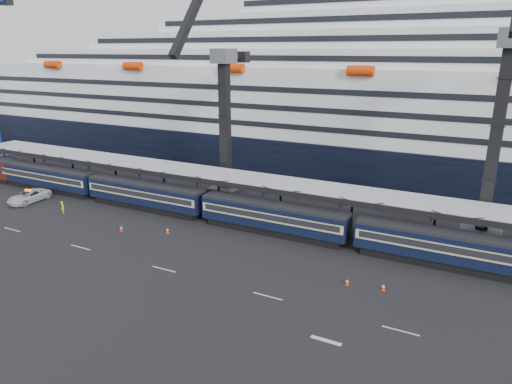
% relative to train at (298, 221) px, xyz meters
% --- Properties ---
extents(ground, '(260.00, 260.00, 0.00)m').
position_rel_train_xyz_m(ground, '(4.65, -10.00, -2.20)').
color(ground, black).
rests_on(ground, ground).
extents(lane_markings, '(111.00, 4.27, 0.02)m').
position_rel_train_xyz_m(lane_markings, '(12.80, -15.23, -2.19)').
color(lane_markings, beige).
rests_on(lane_markings, ground).
extents(train, '(133.05, 3.00, 4.05)m').
position_rel_train_xyz_m(train, '(0.00, 0.00, 0.00)').
color(train, black).
rests_on(train, ground).
extents(canopy, '(130.00, 6.25, 5.53)m').
position_rel_train_xyz_m(canopy, '(4.65, 4.00, 3.05)').
color(canopy, '#919398').
rests_on(canopy, ground).
extents(cruise_ship, '(214.09, 28.84, 34.00)m').
position_rel_train_xyz_m(cruise_ship, '(3.57, 35.99, 10.14)').
color(cruise_ship, black).
rests_on(cruise_ship, ground).
extents(crane_dark_near, '(4.50, 17.75, 35.08)m').
position_rel_train_xyz_m(crane_dark_near, '(-15.35, 8.59, 9.73)').
color(crane_dark_near, '#45464C').
rests_on(crane_dark_near, ground).
extents(crane_dark_mid, '(4.50, 18.24, 39.64)m').
position_rel_train_xyz_m(crane_dark_mid, '(19.65, 7.59, 11.16)').
color(crane_dark_mid, '#45464C').
rests_on(crane_dark_mid, ground).
extents(pickup_truck, '(3.19, 6.50, 1.78)m').
position_rel_train_xyz_m(pickup_truck, '(-41.06, -5.53, -1.31)').
color(pickup_truck, '#BABEC2').
rests_on(pickup_truck, ground).
extents(worker, '(0.78, 0.73, 1.79)m').
position_rel_train_xyz_m(worker, '(-32.47, -6.76, -1.31)').
color(worker, '#E0ED0C').
rests_on(worker, ground).
extents(traffic_cone_b, '(0.41, 0.41, 0.81)m').
position_rel_train_xyz_m(traffic_cone_b, '(-20.67, -8.04, -1.80)').
color(traffic_cone_b, red).
rests_on(traffic_cone_b, ground).
extents(traffic_cone_c, '(0.40, 0.40, 0.80)m').
position_rel_train_xyz_m(traffic_cone_c, '(-15.04, -5.98, -1.81)').
color(traffic_cone_c, red).
rests_on(traffic_cone_c, ground).
extents(traffic_cone_d, '(0.37, 0.37, 0.75)m').
position_rel_train_xyz_m(traffic_cone_d, '(11.95, -8.01, -1.83)').
color(traffic_cone_d, red).
rests_on(traffic_cone_d, ground).
extents(traffic_cone_e, '(0.36, 0.36, 0.72)m').
position_rel_train_xyz_m(traffic_cone_e, '(8.60, -8.59, -1.84)').
color(traffic_cone_e, red).
rests_on(traffic_cone_e, ground).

